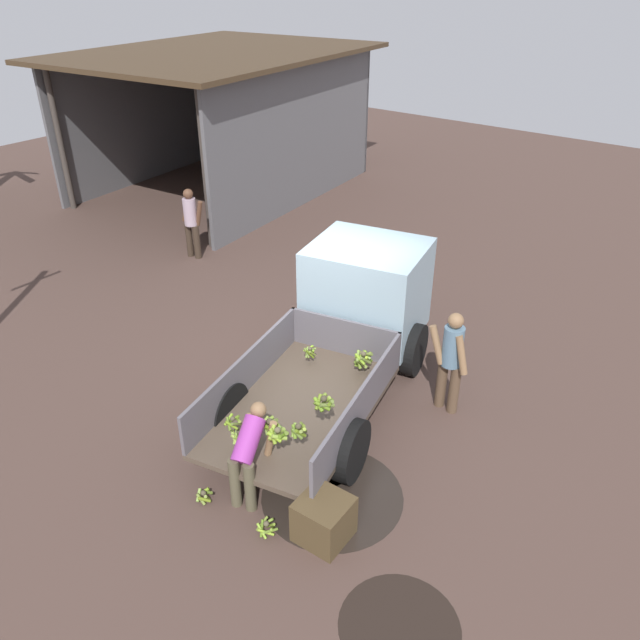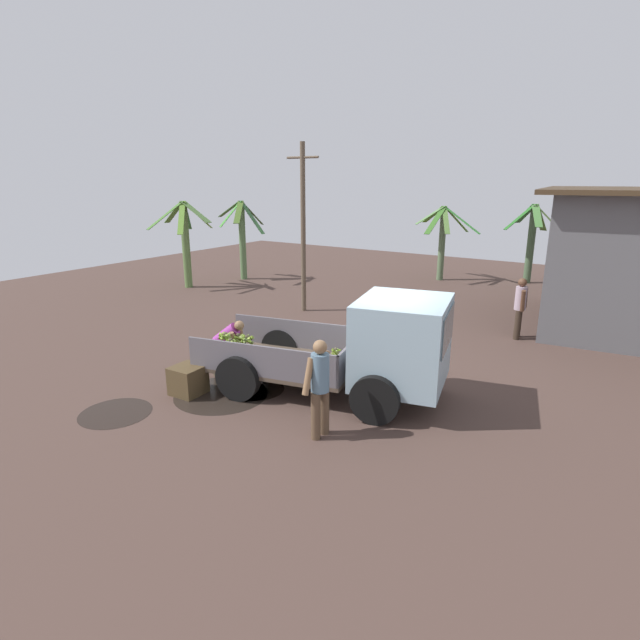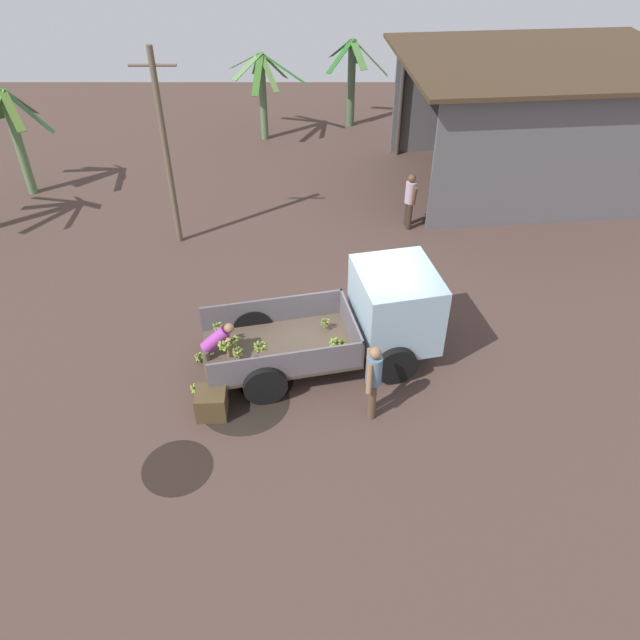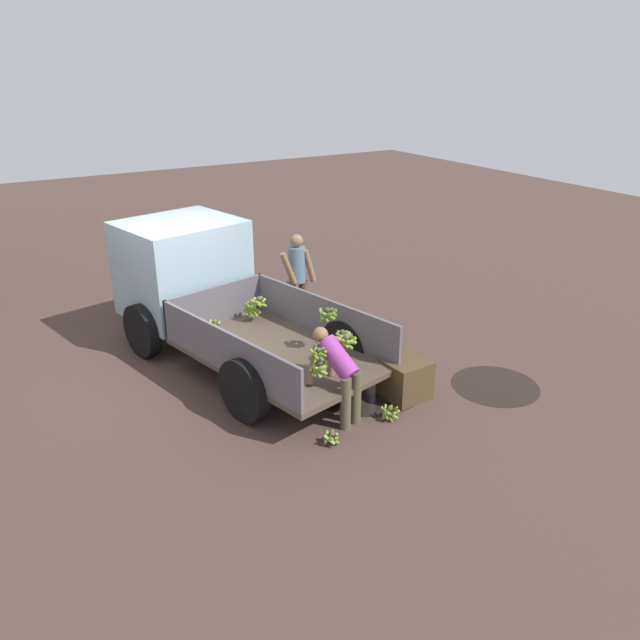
{
  "view_description": "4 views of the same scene",
  "coord_description": "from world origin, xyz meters",
  "views": [
    {
      "loc": [
        -7.11,
        -5.39,
        6.0
      ],
      "look_at": [
        -0.19,
        -0.07,
        0.92
      ],
      "focal_mm": 35.0,
      "sensor_mm": 36.0,
      "label": 1
    },
    {
      "loc": [
        4.16,
        -8.46,
        4.1
      ],
      "look_at": [
        -1.02,
        -0.55,
        1.41
      ],
      "focal_mm": 28.0,
      "sensor_mm": 36.0,
      "label": 2
    },
    {
      "loc": [
        -0.9,
        -10.74,
        9.0
      ],
      "look_at": [
        -0.9,
        -0.74,
        1.1
      ],
      "focal_mm": 35.0,
      "sensor_mm": 36.0,
      "label": 3
    },
    {
      "loc": [
        -9.04,
        2.77,
        4.45
      ],
      "look_at": [
        -1.83,
        -1.58,
        0.91
      ],
      "focal_mm": 35.0,
      "sensor_mm": 36.0,
      "label": 4
    }
  ],
  "objects": [
    {
      "name": "mud_patch_1",
      "position": [
        -2.02,
        -1.4,
        0.0
      ],
      "size": [
        1.15,
        1.15,
        0.01
      ],
      "primitive_type": "cylinder",
      "color": "black",
      "rests_on": "ground"
    },
    {
      "name": "warehouse_shed",
      "position": [
        6.07,
        7.98,
        2.72
      ],
      "size": [
        8.87,
        7.08,
        3.85
      ],
      "rotation": [
        0.0,
        0.0,
        0.1
      ],
      "color": "#5C5B5E",
      "rests_on": "ground"
    },
    {
      "name": "person_foreground_visitor",
      "position": [
        0.1,
        -2.27,
        0.92
      ],
      "size": [
        0.33,
        0.69,
        1.66
      ],
      "rotation": [
        0.0,
        0.0,
        3.04
      ],
      "color": "brown",
      "rests_on": "ground"
    },
    {
      "name": "person_bystander_near_shed",
      "position": [
        1.62,
        4.98,
        0.9
      ],
      "size": [
        0.32,
        0.67,
        1.62
      ],
      "rotation": [
        0.0,
        0.0,
        0.11
      ],
      "color": "#36291F",
      "rests_on": "ground"
    },
    {
      "name": "mud_patch_0",
      "position": [
        -3.45,
        -3.62,
        0.0
      ],
      "size": [
        1.28,
        1.28,
        0.01
      ],
      "primitive_type": "cylinder",
      "color": "black",
      "rests_on": "ground"
    },
    {
      "name": "wooden_crate_0",
      "position": [
        -2.99,
        -2.28,
        0.28
      ],
      "size": [
        0.61,
        0.61,
        0.56
      ],
      "primitive_type": "cube",
      "rotation": [
        0.0,
        0.0,
        0.04
      ],
      "color": "#4C3B23",
      "rests_on": "ground"
    },
    {
      "name": "banana_bunch_on_ground_0",
      "position": [
        -3.39,
        -1.72,
        0.12
      ],
      "size": [
        0.27,
        0.27,
        0.21
      ],
      "color": "brown",
      "rests_on": "ground"
    },
    {
      "name": "mud_patch_2",
      "position": [
        -2.41,
        -1.98,
        0.0
      ],
      "size": [
        1.83,
        1.83,
        0.01
      ],
      "primitive_type": "cylinder",
      "color": "black",
      "rests_on": "ground"
    },
    {
      "name": "person_worker_loading",
      "position": [
        -3.03,
        -1.14,
        0.73
      ],
      "size": [
        0.73,
        0.63,
        1.24
      ],
      "rotation": [
        0.0,
        0.0,
        0.29
      ],
      "color": "brown",
      "rests_on": "ground"
    },
    {
      "name": "cargo_truck",
      "position": [
        0.22,
        -0.49,
        1.06
      ],
      "size": [
        5.07,
        2.85,
        2.01
      ],
      "rotation": [
        0.0,
        0.0,
        0.22
      ],
      "color": "brown",
      "rests_on": "ground"
    },
    {
      "name": "banana_bunch_on_ground_1",
      "position": [
        -3.49,
        -0.75,
        0.11
      ],
      "size": [
        0.23,
        0.23,
        0.19
      ],
      "color": "#4C4531",
      "rests_on": "ground"
    },
    {
      "name": "ground",
      "position": [
        0.0,
        0.0,
        0.0
      ],
      "size": [
        36.0,
        36.0,
        0.0
      ],
      "primitive_type": "plane",
      "color": "#4A362F"
    }
  ]
}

